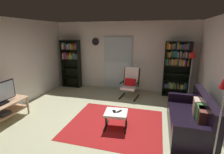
{
  "coord_description": "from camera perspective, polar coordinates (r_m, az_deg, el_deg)",
  "views": [
    {
      "loc": [
        1.32,
        -3.48,
        2.19
      ],
      "look_at": [
        0.05,
        1.14,
        0.93
      ],
      "focal_mm": 27.11,
      "sensor_mm": 36.0,
      "label": 1
    }
  ],
  "objects": [
    {
      "name": "wall_left",
      "position": [
        5.39,
        -33.24,
        2.79
      ],
      "size": [
        0.06,
        6.0,
        2.6
      ],
      "primitive_type": "cube",
      "color": "silver",
      "rests_on": "ground"
    },
    {
      "name": "floor_lamp_by_sofa",
      "position": [
        2.81,
        33.62,
        -5.35
      ],
      "size": [
        0.22,
        0.22,
        1.71
      ],
      "color": "#A5A5AD",
      "rests_on": "ground"
    },
    {
      "name": "wall_clock",
      "position": [
        6.75,
        -5.57,
        11.78
      ],
      "size": [
        0.29,
        0.03,
        0.29
      ],
      "color": "silver"
    },
    {
      "name": "ground_plane",
      "position": [
        4.32,
        -4.8,
        -15.81
      ],
      "size": [
        7.02,
        7.02,
        0.0
      ],
      "primitive_type": "plane",
      "color": "#B3B28C"
    },
    {
      "name": "glass_door_panel",
      "position": [
        6.59,
        1.97,
        4.76
      ],
      "size": [
        1.1,
        0.01,
        2.0
      ],
      "primitive_type": "cube",
      "color": "silver"
    },
    {
      "name": "tv_stand",
      "position": [
        5.0,
        -33.08,
        -9.55
      ],
      "size": [
        0.49,
        1.34,
        0.51
      ],
      "color": "tan",
      "rests_on": "ground"
    },
    {
      "name": "bookshelf_near_sofa",
      "position": [
        6.24,
        20.98,
        3.58
      ],
      "size": [
        0.85,
        0.3,
        1.91
      ],
      "color": "black",
      "rests_on": "ground"
    },
    {
      "name": "leather_sofa",
      "position": [
        4.28,
        25.22,
        -12.69
      ],
      "size": [
        0.8,
        1.83,
        0.88
      ],
      "color": "black",
      "rests_on": "ground"
    },
    {
      "name": "lounge_armchair",
      "position": [
        5.89,
        6.22,
        -1.68
      ],
      "size": [
        0.64,
        0.71,
        1.02
      ],
      "color": "black",
      "rests_on": "ground"
    },
    {
      "name": "area_rug",
      "position": [
        4.35,
        1.03,
        -15.47
      ],
      "size": [
        2.26,
        2.01,
        0.01
      ],
      "primitive_type": "cube",
      "color": "maroon",
      "rests_on": "ground"
    },
    {
      "name": "cell_phone",
      "position": [
        4.04,
        0.79,
        -11.53
      ],
      "size": [
        0.13,
        0.16,
        0.01
      ],
      "primitive_type": "cube",
      "rotation": [
        0.0,
        0.0,
        0.52
      ],
      "color": "black",
      "rests_on": "ottoman"
    },
    {
      "name": "wall_back",
      "position": [
        6.58,
        3.7,
        6.92
      ],
      "size": [
        5.6,
        0.06,
        2.6
      ],
      "primitive_type": "cube",
      "color": "silver",
      "rests_on": "ground"
    },
    {
      "name": "ottoman",
      "position": [
        4.06,
        1.38,
        -12.57
      ],
      "size": [
        0.56,
        0.53,
        0.4
      ],
      "color": "white",
      "rests_on": "ground"
    },
    {
      "name": "tv_remote",
      "position": [
        4.04,
        2.48,
        -11.46
      ],
      "size": [
        0.11,
        0.14,
        0.02
      ],
      "primitive_type": "cube",
      "rotation": [
        0.0,
        0.0,
        -0.52
      ],
      "color": "black",
      "rests_on": "ottoman"
    },
    {
      "name": "floor_lamp_by_shelf",
      "position": [
        5.7,
        25.37,
        4.8
      ],
      "size": [
        0.22,
        0.22,
        1.69
      ],
      "color": "#A5A5AD",
      "rests_on": "ground"
    },
    {
      "name": "bookshelf_near_tv",
      "position": [
        7.09,
        -13.67,
        5.85
      ],
      "size": [
        0.76,
        0.3,
        1.92
      ],
      "color": "black",
      "rests_on": "ground"
    }
  ]
}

